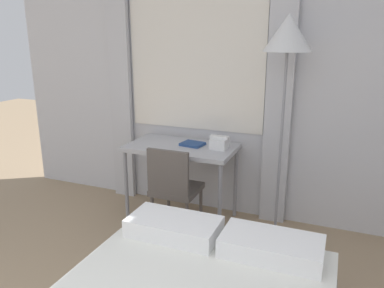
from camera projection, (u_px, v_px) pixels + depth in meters
name	position (u px, v px, depth m)	size (l,w,h in m)	color
wall_back_with_window	(238.00, 80.00, 3.56)	(5.17, 0.13, 2.70)	silver
desk	(181.00, 153.00, 3.57)	(1.03, 0.58, 0.76)	#B2B2B7
desk_chair	(174.00, 186.00, 3.33)	(0.40, 0.40, 0.84)	#59514C
standing_lamp	(287.00, 47.00, 2.96)	(0.39, 0.39, 1.93)	#4C4C51
telephone	(219.00, 143.00, 3.45)	(0.17, 0.17, 0.12)	white
book	(193.00, 144.00, 3.56)	(0.23, 0.20, 0.02)	navy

